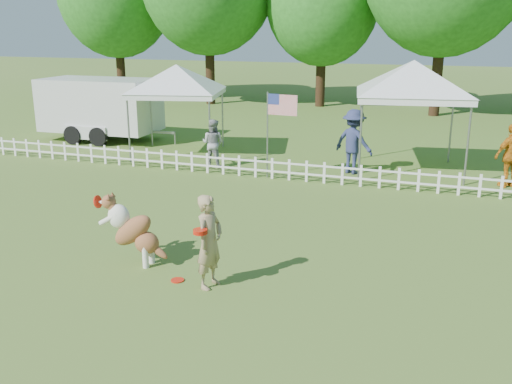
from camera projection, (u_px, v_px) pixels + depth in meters
ground at (188, 283)px, 9.59m from camera, size 120.00×120.00×0.00m
picket_fence at (298, 171)px, 15.85m from camera, size 22.00×0.08×0.60m
handler at (210, 242)px, 9.26m from camera, size 0.47×0.63×1.58m
dog at (134, 230)px, 10.21m from camera, size 1.25×0.45×1.28m
frisbee_on_turf at (177, 280)px, 9.67m from camera, size 0.28×0.28×0.02m
canopy_tent_left at (178, 111)px, 18.94m from camera, size 3.40×3.40×2.91m
canopy_tent_right at (410, 118)px, 16.63m from camera, size 3.54×3.54×3.17m
cargo_trailer at (101, 109)px, 21.44m from camera, size 5.39×2.49×2.35m
flag_pole at (267, 135)px, 16.00m from camera, size 0.94×0.18×2.43m
spectator_a at (213, 143)px, 17.36m from camera, size 0.74×0.60×1.47m
spectator_b at (354, 142)px, 16.53m from camera, size 1.39×1.12×1.88m
spectator_c at (511, 156)px, 15.13m from camera, size 1.06×0.92×1.71m
tree_far_left at (117, 2)px, 32.75m from camera, size 6.60×6.60×11.00m
tree_center_left at (323, 12)px, 29.56m from camera, size 6.00×6.00×9.80m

